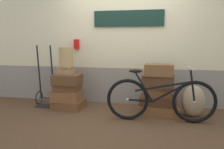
{
  "coord_description": "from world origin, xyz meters",
  "views": [
    {
      "loc": [
        0.56,
        -3.62,
        1.33
      ],
      "look_at": [
        -0.15,
        0.14,
        0.72
      ],
      "focal_mm": 34.03,
      "sensor_mm": 36.0,
      "label": 1
    }
  ],
  "objects_px": {
    "suitcase_4": "(66,70)",
    "suitcase_8": "(158,81)",
    "suitcase_0": "(69,104)",
    "suitcase_9": "(159,70)",
    "suitcase_5": "(159,110)",
    "suitcase_7": "(158,91)",
    "burlap_sack": "(193,101)",
    "wicker_basket": "(66,57)",
    "bicycle": "(160,100)",
    "suitcase_3": "(67,79)",
    "suitcase_2": "(68,87)",
    "luggage_trolley": "(46,91)",
    "suitcase_1": "(67,96)",
    "suitcase_6": "(158,101)"
  },
  "relations": [
    {
      "from": "suitcase_7",
      "to": "suitcase_8",
      "type": "bearing_deg",
      "value": -126.35
    },
    {
      "from": "suitcase_2",
      "to": "suitcase_4",
      "type": "xyz_separation_m",
      "value": [
        -0.03,
        0.01,
        0.33
      ]
    },
    {
      "from": "suitcase_5",
      "to": "suitcase_9",
      "type": "xyz_separation_m",
      "value": [
        -0.02,
        0.01,
        0.74
      ]
    },
    {
      "from": "suitcase_3",
      "to": "wicker_basket",
      "type": "bearing_deg",
      "value": 144.52
    },
    {
      "from": "suitcase_4",
      "to": "luggage_trolley",
      "type": "relative_size",
      "value": 0.22
    },
    {
      "from": "suitcase_7",
      "to": "bicycle",
      "type": "height_order",
      "value": "bicycle"
    },
    {
      "from": "suitcase_4",
      "to": "burlap_sack",
      "type": "xyz_separation_m",
      "value": [
        2.39,
        -0.04,
        -0.48
      ]
    },
    {
      "from": "suitcase_0",
      "to": "suitcase_3",
      "type": "distance_m",
      "value": 0.51
    },
    {
      "from": "suitcase_2",
      "to": "suitcase_9",
      "type": "height_order",
      "value": "suitcase_9"
    },
    {
      "from": "suitcase_6",
      "to": "suitcase_0",
      "type": "bearing_deg",
      "value": -174.49
    },
    {
      "from": "luggage_trolley",
      "to": "suitcase_3",
      "type": "bearing_deg",
      "value": -13.96
    },
    {
      "from": "suitcase_4",
      "to": "suitcase_5",
      "type": "bearing_deg",
      "value": 3.18
    },
    {
      "from": "suitcase_3",
      "to": "suitcase_7",
      "type": "bearing_deg",
      "value": 1.14
    },
    {
      "from": "suitcase_1",
      "to": "suitcase_6",
      "type": "relative_size",
      "value": 0.81
    },
    {
      "from": "suitcase_2",
      "to": "suitcase_6",
      "type": "bearing_deg",
      "value": -5.11
    },
    {
      "from": "suitcase_7",
      "to": "suitcase_8",
      "type": "relative_size",
      "value": 0.82
    },
    {
      "from": "suitcase_0",
      "to": "suitcase_2",
      "type": "xyz_separation_m",
      "value": [
        -0.01,
        0.0,
        0.34
      ]
    },
    {
      "from": "suitcase_8",
      "to": "wicker_basket",
      "type": "height_order",
      "value": "wicker_basket"
    },
    {
      "from": "suitcase_4",
      "to": "suitcase_8",
      "type": "bearing_deg",
      "value": 4.7
    },
    {
      "from": "suitcase_5",
      "to": "suitcase_6",
      "type": "relative_size",
      "value": 1.08
    },
    {
      "from": "burlap_sack",
      "to": "wicker_basket",
      "type": "bearing_deg",
      "value": 179.31
    },
    {
      "from": "suitcase_0",
      "to": "suitcase_1",
      "type": "relative_size",
      "value": 1.09
    },
    {
      "from": "suitcase_5",
      "to": "suitcase_7",
      "type": "bearing_deg",
      "value": 113.79
    },
    {
      "from": "suitcase_8",
      "to": "burlap_sack",
      "type": "bearing_deg",
      "value": 1.23
    },
    {
      "from": "suitcase_3",
      "to": "suitcase_6",
      "type": "bearing_deg",
      "value": 0.47
    },
    {
      "from": "luggage_trolley",
      "to": "bicycle",
      "type": "distance_m",
      "value": 2.36
    },
    {
      "from": "suitcase_3",
      "to": "suitcase_4",
      "type": "relative_size",
      "value": 1.88
    },
    {
      "from": "wicker_basket",
      "to": "bicycle",
      "type": "bearing_deg",
      "value": -11.82
    },
    {
      "from": "suitcase_3",
      "to": "suitcase_1",
      "type": "bearing_deg",
      "value": -134.88
    },
    {
      "from": "suitcase_3",
      "to": "luggage_trolley",
      "type": "xyz_separation_m",
      "value": [
        -0.54,
        0.13,
        -0.3
      ]
    },
    {
      "from": "burlap_sack",
      "to": "suitcase_4",
      "type": "bearing_deg",
      "value": 178.93
    },
    {
      "from": "suitcase_1",
      "to": "bicycle",
      "type": "bearing_deg",
      "value": -10.69
    },
    {
      "from": "suitcase_0",
      "to": "suitcase_9",
      "type": "xyz_separation_m",
      "value": [
        1.74,
        -0.03,
        0.74
      ]
    },
    {
      "from": "suitcase_7",
      "to": "suitcase_4",
      "type": "bearing_deg",
      "value": 176.16
    },
    {
      "from": "suitcase_3",
      "to": "suitcase_8",
      "type": "height_order",
      "value": "suitcase_8"
    },
    {
      "from": "suitcase_8",
      "to": "bicycle",
      "type": "height_order",
      "value": "bicycle"
    },
    {
      "from": "luggage_trolley",
      "to": "burlap_sack",
      "type": "height_order",
      "value": "luggage_trolley"
    },
    {
      "from": "suitcase_7",
      "to": "luggage_trolley",
      "type": "relative_size",
      "value": 0.37
    },
    {
      "from": "suitcase_2",
      "to": "suitcase_4",
      "type": "distance_m",
      "value": 0.34
    },
    {
      "from": "suitcase_3",
      "to": "wicker_basket",
      "type": "height_order",
      "value": "wicker_basket"
    },
    {
      "from": "suitcase_0",
      "to": "suitcase_8",
      "type": "distance_m",
      "value": 1.81
    },
    {
      "from": "suitcase_9",
      "to": "bicycle",
      "type": "distance_m",
      "value": 0.57
    },
    {
      "from": "suitcase_5",
      "to": "wicker_basket",
      "type": "distance_m",
      "value": 2.02
    },
    {
      "from": "luggage_trolley",
      "to": "suitcase_1",
      "type": "bearing_deg",
      "value": -16.38
    },
    {
      "from": "suitcase_2",
      "to": "suitcase_5",
      "type": "height_order",
      "value": "suitcase_2"
    },
    {
      "from": "wicker_basket",
      "to": "suitcase_1",
      "type": "bearing_deg",
      "value": -96.55
    },
    {
      "from": "suitcase_3",
      "to": "bicycle",
      "type": "xyz_separation_m",
      "value": [
        1.77,
        -0.36,
        -0.22
      ]
    },
    {
      "from": "wicker_basket",
      "to": "suitcase_7",
      "type": "bearing_deg",
      "value": 0.95
    },
    {
      "from": "bicycle",
      "to": "suitcase_2",
      "type": "bearing_deg",
      "value": 167.83
    },
    {
      "from": "suitcase_3",
      "to": "suitcase_9",
      "type": "bearing_deg",
      "value": -0.48
    }
  ]
}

